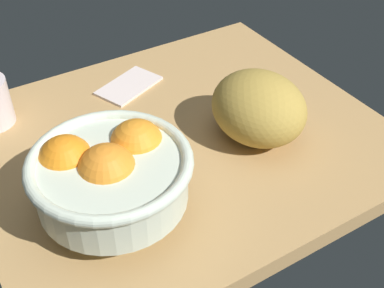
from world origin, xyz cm
name	(u,v)px	position (x,y,z in cm)	size (l,w,h in cm)	color
ground_plane	(178,143)	(0.00, 0.00, -1.50)	(64.51, 55.42, 3.00)	tan
fruit_bowl	(110,173)	(15.53, 9.33, 6.65)	(21.32, 21.32, 11.52)	silver
bread_loaf	(259,108)	(-10.88, 6.35, 5.36)	(15.94, 13.93, 10.71)	#AF8E3D
napkin_folded	(129,85)	(0.51, -17.05, 0.48)	(11.56, 6.76, 0.96)	silver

